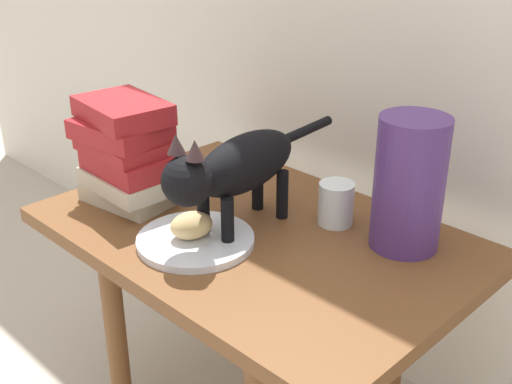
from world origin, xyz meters
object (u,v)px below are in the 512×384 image
(book_stack, at_px, (128,153))
(green_vase, at_px, (409,184))
(bread_roll, at_px, (192,225))
(cat, at_px, (234,168))
(side_table, at_px, (256,260))
(plate, at_px, (196,240))
(tv_remote, at_px, (210,175))
(candle_jar, at_px, (336,206))

(book_stack, bearing_deg, green_vase, 25.40)
(bread_roll, relative_size, cat, 0.17)
(side_table, height_order, plate, plate)
(bread_roll, height_order, cat, cat)
(tv_remote, bearing_deg, cat, -8.66)
(cat, distance_m, green_vase, 0.32)
(plate, bearing_deg, side_table, 71.00)
(side_table, height_order, bread_roll, bread_roll)
(book_stack, bearing_deg, tv_remote, 80.30)
(bread_roll, relative_size, candle_jar, 0.94)
(candle_jar, bearing_deg, side_table, -125.42)
(candle_jar, bearing_deg, plate, -118.18)
(plate, xyz_separation_m, book_stack, (-0.24, 0.02, 0.10))
(book_stack, distance_m, candle_jar, 0.44)
(side_table, xyz_separation_m, plate, (-0.04, -0.12, 0.08))
(plate, height_order, candle_jar, candle_jar)
(side_table, distance_m, bread_roll, 0.17)
(bread_roll, relative_size, book_stack, 0.36)
(tv_remote, bearing_deg, bread_roll, -25.88)
(side_table, relative_size, plate, 3.78)
(bread_roll, height_order, book_stack, book_stack)
(plate, relative_size, tv_remote, 1.47)
(cat, bearing_deg, book_stack, -166.40)
(side_table, relative_size, bread_roll, 10.39)
(side_table, relative_size, green_vase, 3.35)
(green_vase, bearing_deg, side_table, -147.70)
(book_stack, relative_size, tv_remote, 1.47)
(book_stack, xyz_separation_m, candle_jar, (0.37, 0.22, -0.07))
(tv_remote, bearing_deg, green_vase, 28.18)
(plate, relative_size, bread_roll, 2.75)
(bread_roll, bearing_deg, tv_remote, 132.01)
(plate, xyz_separation_m, tv_remote, (-0.20, 0.22, 0.00))
(book_stack, relative_size, candle_jar, 2.59)
(plate, distance_m, bread_roll, 0.03)
(tv_remote, bearing_deg, book_stack, -77.58)
(cat, height_order, book_stack, cat)
(bread_roll, height_order, candle_jar, candle_jar)
(bread_roll, bearing_deg, side_table, 70.33)
(cat, relative_size, book_stack, 2.18)
(side_table, distance_m, green_vase, 0.34)
(side_table, height_order, book_stack, book_stack)
(plate, bearing_deg, candle_jar, 61.82)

